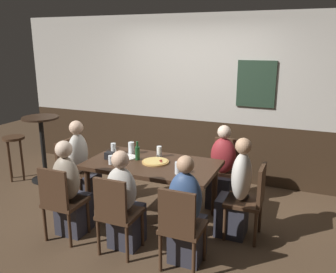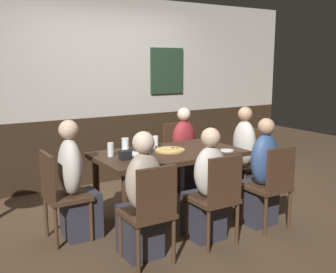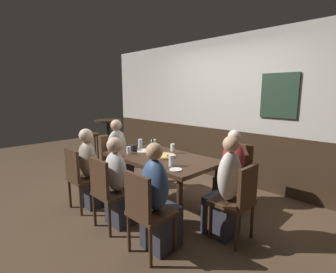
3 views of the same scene
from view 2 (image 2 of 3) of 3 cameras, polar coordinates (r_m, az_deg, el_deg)
ground_plane at (r=4.66m, az=0.05°, el=-11.09°), size 12.00×12.00×0.00m
wall_back at (r=5.82m, az=-8.50°, el=6.30°), size 6.40×0.13×2.60m
dining_table at (r=4.46m, az=0.05°, el=-3.21°), size 1.61×0.90×0.74m
chair_right_far at (r=5.58m, az=1.57°, el=-2.13°), size 0.40×0.40×0.88m
chair_right_near at (r=4.28m, az=14.41°, el=-6.35°), size 0.40×0.40×0.88m
chair_head_west at (r=4.02m, az=-15.03°, el=-7.46°), size 0.40×0.40×0.88m
chair_left_near at (r=3.45m, az=-2.45°, el=-10.14°), size 0.40×0.40×0.88m
chair_mid_near at (r=3.82m, az=6.94°, el=-8.13°), size 0.40×0.40×0.88m
chair_head_east at (r=5.22m, az=11.52°, el=-3.21°), size 0.40×0.40×0.88m
person_right_far at (r=5.45m, az=2.51°, el=-2.76°), size 0.34×0.37×1.12m
person_right_near at (r=4.39m, az=12.88°, el=-6.07°), size 0.34×0.37×1.15m
person_head_west at (r=4.07m, az=-12.84°, el=-7.19°), size 0.37×0.34×1.17m
person_left_near at (r=3.59m, az=-3.73°, el=-9.61°), size 0.34×0.37×1.14m
person_mid_near at (r=3.96m, az=5.44°, el=-7.94°), size 0.34×0.37×1.11m
person_head_east at (r=5.12m, az=10.20°, el=-3.49°), size 0.37×0.34×1.17m
pizza at (r=4.48m, az=0.25°, el=-1.91°), size 0.33×0.33×0.03m
beer_glass_tall at (r=4.63m, az=-1.78°, el=-0.87°), size 0.06×0.06×0.14m
pint_glass_amber at (r=4.26m, az=-8.06°, el=-1.96°), size 0.07×0.07×0.14m
highball_clear at (r=4.43m, az=-6.02°, el=-1.35°), size 0.08×0.08×0.16m
pint_glass_pale at (r=4.02m, az=-3.51°, el=-2.82°), size 0.06×0.06×0.11m
tumbler_water at (r=4.49m, az=6.23°, el=-1.26°), size 0.08×0.08×0.14m
beer_bottle_green at (r=4.35m, az=-2.65°, el=-1.21°), size 0.06×0.06×0.24m
plate_white_large at (r=4.29m, az=-4.80°, el=-2.55°), size 0.26×0.26×0.01m
plate_white_small at (r=4.53m, az=8.28°, el=-1.95°), size 0.15×0.15×0.01m
condiment_caddy at (r=4.11m, az=-6.03°, el=-2.62°), size 0.11×0.09×0.09m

